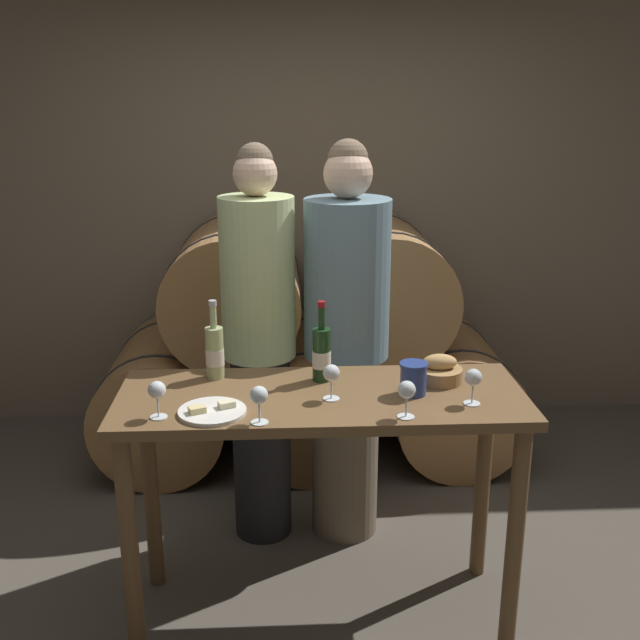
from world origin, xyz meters
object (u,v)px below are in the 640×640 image
at_px(wine_glass_center, 331,375).
at_px(person_right, 346,345).
at_px(tasting_table, 322,434).
at_px(wine_glass_far_left, 157,392).
at_px(wine_glass_left, 259,397).
at_px(person_left, 259,346).
at_px(wine_glass_right, 407,391).
at_px(cheese_plate, 212,411).
at_px(wine_bottle_white, 215,352).
at_px(wine_bottle_red, 322,354).
at_px(blue_crock, 413,377).
at_px(bread_basket, 439,371).
at_px(wine_glass_far_right, 473,379).

bearing_deg(wine_glass_center, person_right, 80.44).
height_order(tasting_table, wine_glass_far_left, wine_glass_far_left).
bearing_deg(wine_glass_left, wine_glass_far_left, 169.87).
distance_m(person_left, person_right, 0.39).
distance_m(person_left, wine_glass_right, 0.98).
xyz_separation_m(person_left, wine_glass_left, (0.02, -0.85, 0.11)).
distance_m(cheese_plate, wine_glass_right, 0.67).
xyz_separation_m(person_right, wine_bottle_white, (-0.55, -0.42, 0.13)).
relative_size(cheese_plate, wine_glass_center, 1.78).
bearing_deg(wine_bottle_white, wine_bottle_red, -7.08).
relative_size(wine_bottle_white, wine_glass_right, 2.34).
bearing_deg(cheese_plate, blue_crock, 10.73).
xyz_separation_m(wine_bottle_white, blue_crock, (0.74, -0.21, -0.04)).
relative_size(bread_basket, wine_glass_far_right, 1.33).
xyz_separation_m(wine_glass_left, wine_glass_center, (0.25, 0.19, 0.00)).
distance_m(person_left, wine_glass_center, 0.72).
xyz_separation_m(tasting_table, wine_glass_right, (0.28, -0.22, 0.26)).
height_order(blue_crock, wine_glass_right, wine_glass_right).
relative_size(wine_bottle_white, cheese_plate, 1.31).
distance_m(bread_basket, cheese_plate, 0.88).
xyz_separation_m(tasting_table, wine_glass_left, (-0.22, -0.24, 0.26)).
height_order(tasting_table, wine_glass_center, wine_glass_center).
distance_m(person_left, wine_glass_far_right, 1.07).
distance_m(wine_glass_right, wine_glass_far_right, 0.27).
distance_m(wine_bottle_white, wine_glass_center, 0.50).
distance_m(person_right, wine_bottle_red, 0.50).
bearing_deg(wine_glass_far_left, wine_bottle_white, 65.99).
distance_m(tasting_table, cheese_plate, 0.45).
bearing_deg(wine_bottle_red, cheese_plate, -143.46).
height_order(wine_bottle_white, wine_glass_left, wine_bottle_white).
height_order(wine_bottle_white, bread_basket, wine_bottle_white).
relative_size(person_right, wine_bottle_red, 5.80).
distance_m(cheese_plate, wine_glass_left, 0.21).
distance_m(wine_bottle_white, cheese_plate, 0.36).
height_order(bread_basket, wine_glass_left, wine_glass_left).
bearing_deg(bread_basket, wine_glass_far_left, -164.63).
xyz_separation_m(cheese_plate, wine_glass_right, (0.66, -0.07, 0.09)).
distance_m(person_right, cheese_plate, 0.93).
height_order(wine_glass_left, wine_glass_center, same).
bearing_deg(wine_glass_left, wine_glass_center, 36.92).
height_order(wine_glass_far_left, wine_glass_far_right, same).
distance_m(tasting_table, wine_glass_left, 0.42).
xyz_separation_m(wine_glass_right, wine_glass_far_right, (0.25, 0.10, 0.00)).
bearing_deg(person_left, wine_glass_far_left, -112.32).
relative_size(person_right, wine_glass_right, 13.80).
distance_m(cheese_plate, wine_glass_center, 0.44).
bearing_deg(wine_glass_far_right, wine_glass_right, -158.18).
xyz_separation_m(wine_glass_left, wine_glass_right, (0.50, 0.02, 0.00)).
bearing_deg(blue_crock, tasting_table, 176.97).
xyz_separation_m(wine_bottle_red, wine_glass_far_left, (-0.57, -0.32, -0.01)).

